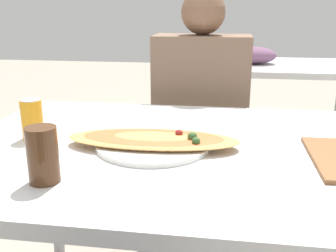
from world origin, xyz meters
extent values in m
cube|color=silver|center=(0.00, 0.00, 0.71)|extent=(1.37, 0.97, 0.04)
cylinder|color=#99999E|center=(-0.63, 0.43, 0.35)|extent=(0.05, 0.05, 0.69)
cube|color=black|center=(0.01, 0.74, 0.45)|extent=(0.40, 0.40, 0.04)
cube|color=black|center=(0.01, 0.93, 0.69)|extent=(0.38, 0.03, 0.44)
cylinder|color=#38383D|center=(0.18, 0.57, 0.21)|extent=(0.03, 0.03, 0.43)
cylinder|color=#38383D|center=(-0.16, 0.57, 0.21)|extent=(0.03, 0.03, 0.43)
cylinder|color=#38383D|center=(0.18, 0.91, 0.21)|extent=(0.03, 0.03, 0.43)
cylinder|color=#38383D|center=(-0.16, 0.91, 0.21)|extent=(0.03, 0.03, 0.43)
cylinder|color=#2D2D38|center=(0.11, 0.62, 0.23)|extent=(0.10, 0.10, 0.47)
cylinder|color=#2D2D38|center=(-0.09, 0.62, 0.23)|extent=(0.10, 0.10, 0.47)
cube|color=brown|center=(0.01, 0.71, 0.74)|extent=(0.44, 0.23, 0.54)
sphere|color=brown|center=(0.01, 0.71, 1.10)|extent=(0.20, 0.20, 0.20)
cylinder|color=white|center=(-0.08, -0.03, 0.74)|extent=(0.33, 0.33, 0.01)
ellipsoid|color=tan|center=(-0.08, -0.03, 0.75)|extent=(0.51, 0.21, 0.02)
ellipsoid|color=#D16033|center=(-0.08, -0.03, 0.76)|extent=(0.42, 0.17, 0.01)
sphere|color=#335928|center=(0.05, -0.07, 0.77)|extent=(0.02, 0.02, 0.02)
sphere|color=#335928|center=(0.03, -0.03, 0.77)|extent=(0.03, 0.03, 0.03)
sphere|color=maroon|center=(-0.01, 0.00, 0.77)|extent=(0.02, 0.02, 0.02)
cylinder|color=orange|center=(-0.47, -0.01, 0.79)|extent=(0.07, 0.07, 0.12)
cylinder|color=silver|center=(-0.47, -0.01, 0.85)|extent=(0.06, 0.06, 0.00)
cylinder|color=#4C2D19|center=(-0.29, -0.30, 0.80)|extent=(0.07, 0.07, 0.13)
cube|color=silver|center=(0.53, 1.82, 0.71)|extent=(1.10, 0.80, 0.04)
ellipsoid|color=#724C6B|center=(0.31, 1.82, 0.79)|extent=(0.32, 0.24, 0.12)
cylinder|color=#99999E|center=(0.03, 1.47, 0.35)|extent=(0.05, 0.05, 0.69)
cylinder|color=#99999E|center=(0.03, 2.17, 0.35)|extent=(0.05, 0.05, 0.69)
camera|label=1|loc=(0.12, -1.10, 1.13)|focal=42.00mm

